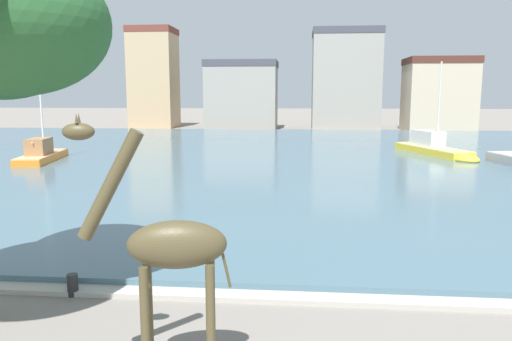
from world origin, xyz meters
The scene contains 10 objects.
harbor_water centered at (0.00, 30.60, 0.13)m, with size 91.39×48.30×0.26m, color #476675.
quay_edge_coping centered at (0.00, 6.20, 0.06)m, with size 91.39×0.50×0.12m, color #ADA89E.
giraffe_statue centered at (-1.20, 3.03, 2.14)m, with size 2.39×0.81×4.20m.
sailboat_orange centered at (-15.60, 25.88, 0.58)m, with size 2.72×6.87×8.35m.
sailboat_yellow centered at (10.29, 30.98, 0.60)m, with size 4.21×8.51×6.65m.
mooring_bollard centered at (-4.26, 6.05, 0.25)m, with size 0.24×0.24×0.50m, color #232326.
townhouse_end_terrace centered at (-18.68, 60.75, 6.55)m, with size 5.84×5.60×13.08m.
townhouse_corner_house centered at (-6.63, 58.93, 4.33)m, with size 9.05×6.58×8.63m.
townhouse_wide_warehouse centered at (6.52, 59.78, 6.26)m, with size 8.51×6.07×12.50m.
townhouse_tall_gabled centered at (17.39, 57.12, 4.39)m, with size 7.91×6.17×8.75m.
Camera 1 is at (0.73, -3.89, 4.46)m, focal length 34.23 mm.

